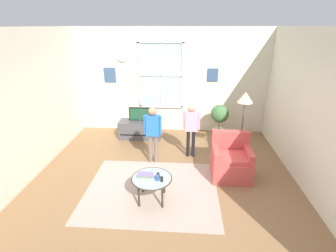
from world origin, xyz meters
TOP-DOWN VIEW (x-y plane):
  - ground_plane at (0.00, 0.00)m, footprint 5.83×6.17m
  - back_wall at (-0.01, 2.84)m, footprint 5.23×0.17m
  - side_wall_left at (-2.68, 0.00)m, footprint 0.12×5.57m
  - side_wall_right at (2.68, 0.00)m, footprint 0.12×5.57m
  - area_rug at (-0.19, -0.17)m, footprint 2.43×2.02m
  - tv_stand at (-0.80, 2.17)m, footprint 1.12×0.47m
  - television at (-0.80, 2.16)m, footprint 0.56×0.08m
  - armchair at (1.34, 0.45)m, footprint 0.76×0.74m
  - coffee_table at (-0.14, -0.44)m, footprint 0.71×0.71m
  - book_stack at (-0.26, -0.39)m, footprint 0.26×0.16m
  - cup at (-0.04, -0.49)m, footprint 0.08×0.08m
  - remote_near_books at (0.03, -0.48)m, footprint 0.05×0.14m
  - remote_near_cup at (-0.04, -0.37)m, footprint 0.08×0.15m
  - person_pink_shirt at (0.55, 1.20)m, footprint 0.39×0.18m
  - person_blue_shirt at (-0.29, 0.87)m, footprint 0.39×0.18m
  - potted_plant_by_window at (1.31, 2.27)m, footprint 0.47×0.47m
  - floor_lamp at (1.62, 1.02)m, footprint 0.32×0.32m

SIDE VIEW (x-z plane):
  - ground_plane at x=0.00m, z-range -0.02..0.00m
  - area_rug at x=-0.19m, z-range 0.00..0.01m
  - tv_stand at x=-0.80m, z-range 0.00..0.48m
  - armchair at x=1.34m, z-range -0.11..0.76m
  - coffee_table at x=-0.14m, z-range 0.19..0.64m
  - remote_near_books at x=0.03m, z-range 0.45..0.47m
  - remote_near_cup at x=-0.04m, z-range 0.45..0.47m
  - book_stack at x=-0.26m, z-range 0.45..0.49m
  - cup at x=-0.04m, z-range 0.45..0.53m
  - potted_plant_by_window at x=1.31m, z-range 0.12..1.06m
  - television at x=-0.80m, z-range 0.49..0.87m
  - person_pink_shirt at x=0.55m, z-range 0.16..1.44m
  - person_blue_shirt at x=-0.29m, z-range 0.16..1.45m
  - floor_lamp at x=1.62m, z-range 0.54..2.15m
  - side_wall_left at x=-2.68m, z-range 0.00..2.84m
  - side_wall_right at x=2.68m, z-range 0.00..2.84m
  - back_wall at x=-0.01m, z-range 0.01..2.85m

